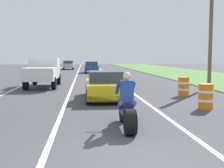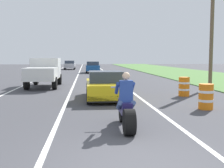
{
  "view_description": "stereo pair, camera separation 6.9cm",
  "coord_description": "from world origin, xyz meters",
  "views": [
    {
      "loc": [
        -0.97,
        -5.0,
        2.02
      ],
      "look_at": [
        0.11,
        5.78,
        1.0
      ],
      "focal_mm": 45.1,
      "sensor_mm": 36.0,
      "label": 1
    },
    {
      "loc": [
        -0.9,
        -5.0,
        2.02
      ],
      "look_at": [
        0.11,
        5.78,
        1.0
      ],
      "focal_mm": 45.1,
      "sensor_mm": 36.0,
      "label": 2
    }
  ],
  "objects": [
    {
      "name": "utility_pole_roadside",
      "position": [
        7.28,
        12.81,
        3.59
      ],
      "size": [
        0.24,
        0.24,
        7.18
      ],
      "primitive_type": "cylinder",
      "color": "brown",
      "rests_on": "ground"
    },
    {
      "name": "distant_car_far_ahead",
      "position": [
        0.01,
        32.25,
        0.77
      ],
      "size": [
        1.8,
        4.0,
        1.5
      ],
      "color": "#194C8C",
      "rests_on": "ground"
    },
    {
      "name": "distant_car_further_ahead",
      "position": [
        -3.59,
        43.28,
        0.77
      ],
      "size": [
        1.8,
        4.0,
        1.5
      ],
      "color": "#B2B2B7",
      "rests_on": "ground"
    },
    {
      "name": "lane_stripe_left_solid",
      "position": [
        -5.4,
        20.0,
        0.0
      ],
      "size": [
        0.14,
        120.0,
        0.01
      ],
      "primitive_type": "cube",
      "color": "white",
      "rests_on": "ground"
    },
    {
      "name": "pickup_truck_left_lane_white",
      "position": [
        -3.74,
        14.61,
        1.11
      ],
      "size": [
        2.02,
        4.8,
        1.98
      ],
      "color": "silver",
      "rests_on": "ground"
    },
    {
      "name": "motorcycle_with_rider",
      "position": [
        0.21,
        2.7,
        0.59
      ],
      "size": [
        0.7,
        2.21,
        1.62
      ],
      "color": "black",
      "rests_on": "ground"
    },
    {
      "name": "lane_stripe_centre_dashed",
      "position": [
        -1.8,
        20.0,
        0.0
      ],
      "size": [
        0.14,
        120.0,
        0.01
      ],
      "primitive_type": "cube",
      "color": "white",
      "rests_on": "ground"
    },
    {
      "name": "sports_car_yellow",
      "position": [
        0.04,
        8.61,
        0.63
      ],
      "size": [
        1.84,
        4.3,
        1.37
      ],
      "color": "yellow",
      "rests_on": "ground"
    },
    {
      "name": "construction_barrel_mid",
      "position": [
        4.23,
        9.24,
        0.5
      ],
      "size": [
        0.58,
        0.58,
        1.0
      ],
      "color": "orange",
      "rests_on": "ground"
    },
    {
      "name": "ground_plane",
      "position": [
        0.0,
        0.0,
        0.0
      ],
      "size": [
        160.0,
        160.0,
        0.0
      ],
      "primitive_type": "plane",
      "color": "#424247"
    },
    {
      "name": "grass_verge_right",
      "position": [
        11.92,
        20.0,
        0.03
      ],
      "size": [
        10.0,
        120.0,
        0.06
      ],
      "primitive_type": "cube",
      "color": "#517F3D",
      "rests_on": "ground"
    },
    {
      "name": "lane_stripe_right_solid",
      "position": [
        1.8,
        20.0,
        0.0
      ],
      "size": [
        0.14,
        120.0,
        0.01
      ],
      "primitive_type": "cube",
      "color": "white",
      "rests_on": "ground"
    },
    {
      "name": "construction_barrel_nearest",
      "position": [
        3.77,
        5.49,
        0.5
      ],
      "size": [
        0.58,
        0.58,
        1.0
      ],
      "color": "orange",
      "rests_on": "ground"
    }
  ]
}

